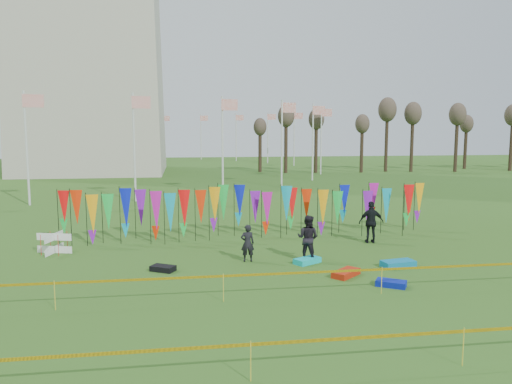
{
  "coord_description": "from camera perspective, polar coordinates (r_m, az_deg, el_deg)",
  "views": [
    {
      "loc": [
        -3.19,
        -16.86,
        5.33
      ],
      "look_at": [
        0.15,
        6.0,
        2.42
      ],
      "focal_mm": 35.0,
      "sensor_mm": 36.0,
      "label": 1
    }
  ],
  "objects": [
    {
      "name": "kite_bag_teal",
      "position": [
        20.41,
        15.93,
        -7.89
      ],
      "size": [
        1.38,
        0.83,
        0.25
      ],
      "primitive_type": "cube",
      "rotation": [
        0.0,
        0.0,
        0.17
      ],
      "color": "#0C79AB",
      "rests_on": "ground"
    },
    {
      "name": "person_left",
      "position": [
        20.26,
        -0.98,
        -5.86
      ],
      "size": [
        0.56,
        0.41,
        1.52
      ],
      "primitive_type": "imported",
      "rotation": [
        0.0,
        0.0,
        3.15
      ],
      "color": "black",
      "rests_on": "ground"
    },
    {
      "name": "flagpole_ring",
      "position": [
        65.77,
        -17.88,
        5.66
      ],
      "size": [
        57.4,
        56.16,
        8.0
      ],
      "color": "silver",
      "rests_on": "ground"
    },
    {
      "name": "tree_line",
      "position": [
        70.31,
        21.9,
        7.34
      ],
      "size": [
        53.92,
        1.92,
        7.84
      ],
      "color": "#3B2A1D",
      "rests_on": "ground"
    },
    {
      "name": "kite_bag_blue",
      "position": [
        17.91,
        15.18,
        -10.05
      ],
      "size": [
        1.11,
        0.96,
        0.21
      ],
      "primitive_type": "cube",
      "rotation": [
        0.0,
        0.0,
        -0.56
      ],
      "color": "#0A1DA9",
      "rests_on": "ground"
    },
    {
      "name": "kite_bag_black",
      "position": [
        19.41,
        -10.58,
        -8.57
      ],
      "size": [
        1.03,
        0.9,
        0.21
      ],
      "primitive_type": "cube",
      "rotation": [
        0.0,
        0.0,
        -0.53
      ],
      "color": "black",
      "rests_on": "ground"
    },
    {
      "name": "person_mid",
      "position": [
        20.46,
        5.94,
        -5.25
      ],
      "size": [
        1.07,
        0.98,
        1.88
      ],
      "primitive_type": "imported",
      "rotation": [
        0.0,
        0.0,
        2.55
      ],
      "color": "black",
      "rests_on": "ground"
    },
    {
      "name": "kite_bag_turquoise",
      "position": [
        20.25,
        5.88,
        -7.81
      ],
      "size": [
        1.22,
        1.04,
        0.22
      ],
      "primitive_type": "cube",
      "rotation": [
        0.0,
        0.0,
        0.56
      ],
      "color": "#0DC7CA",
      "rests_on": "ground"
    },
    {
      "name": "kite_bag_red",
      "position": [
        18.74,
        10.24,
        -9.12
      ],
      "size": [
        1.27,
        1.21,
        0.22
      ],
      "primitive_type": "cube",
      "rotation": [
        0.0,
        0.0,
        0.73
      ],
      "color": "red",
      "rests_on": "ground"
    },
    {
      "name": "caution_tape_far",
      "position": [
        11.32,
        7.95,
        -16.58
      ],
      "size": [
        26.0,
        0.02,
        0.9
      ],
      "color": "#FFC605",
      "rests_on": "ground"
    },
    {
      "name": "ground",
      "position": [
        17.97,
        2.33,
        -10.09
      ],
      "size": [
        160.0,
        160.0,
        0.0
      ],
      "primitive_type": "plane",
      "color": "#2F5517",
      "rests_on": "ground"
    },
    {
      "name": "banner_row",
      "position": [
        24.5,
        -0.08,
        -1.61
      ],
      "size": [
        18.64,
        0.64,
        2.47
      ],
      "color": "black",
      "rests_on": "ground"
    },
    {
      "name": "box_kite",
      "position": [
        23.32,
        -22.06,
        -5.44
      ],
      "size": [
        0.81,
        0.81,
        0.89
      ],
      "rotation": [
        0.0,
        0.0,
        -0.26
      ],
      "color": "red",
      "rests_on": "ground"
    },
    {
      "name": "person_right",
      "position": [
        24.13,
        13.04,
        -3.38
      ],
      "size": [
        1.23,
        0.79,
        1.98
      ],
      "primitive_type": "imported",
      "rotation": [
        0.0,
        0.0,
        3.02
      ],
      "color": "black",
      "rests_on": "ground"
    },
    {
      "name": "caution_tape_near",
      "position": [
        15.92,
        2.82,
        -9.44
      ],
      "size": [
        26.0,
        0.02,
        0.9
      ],
      "color": "#FFC605",
      "rests_on": "ground"
    }
  ]
}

